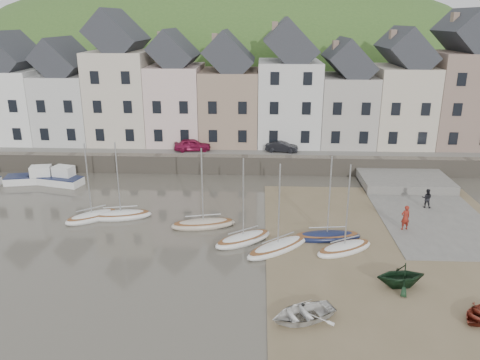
{
  "coord_description": "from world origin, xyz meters",
  "views": [
    {
      "loc": [
        1.51,
        -28.84,
        14.83
      ],
      "look_at": [
        0.0,
        6.0,
        3.0
      ],
      "focal_mm": 35.74,
      "sensor_mm": 36.0,
      "label": 1
    }
  ],
  "objects_px": {
    "car_right": "(282,147)",
    "car_left": "(192,145)",
    "person_dark": "(427,198)",
    "rowboat_white": "(303,313)",
    "person_red": "(405,218)",
    "sailboat_0": "(92,217)",
    "rowboat_green": "(401,275)"
  },
  "relations": [
    {
      "from": "car_right",
      "to": "car_left",
      "type": "bearing_deg",
      "value": 98.67
    },
    {
      "from": "sailboat_0",
      "to": "rowboat_green",
      "type": "bearing_deg",
      "value": -22.89
    },
    {
      "from": "rowboat_green",
      "to": "car_left",
      "type": "xyz_separation_m",
      "value": [
        -15.31,
        23.7,
        1.44
      ]
    },
    {
      "from": "person_dark",
      "to": "car_left",
      "type": "height_order",
      "value": "car_left"
    },
    {
      "from": "rowboat_white",
      "to": "car_left",
      "type": "bearing_deg",
      "value": 174.79
    },
    {
      "from": "rowboat_white",
      "to": "person_red",
      "type": "bearing_deg",
      "value": 119.35
    },
    {
      "from": "sailboat_0",
      "to": "car_left",
      "type": "relative_size",
      "value": 1.66
    },
    {
      "from": "car_left",
      "to": "rowboat_green",
      "type": "bearing_deg",
      "value": -154.95
    },
    {
      "from": "rowboat_white",
      "to": "car_left",
      "type": "distance_m",
      "value": 28.79
    },
    {
      "from": "person_dark",
      "to": "car_left",
      "type": "relative_size",
      "value": 0.42
    },
    {
      "from": "person_dark",
      "to": "person_red",
      "type": "bearing_deg",
      "value": 76.21
    },
    {
      "from": "rowboat_green",
      "to": "person_dark",
      "type": "distance_m",
      "value": 13.51
    },
    {
      "from": "rowboat_white",
      "to": "person_red",
      "type": "xyz_separation_m",
      "value": [
        8.36,
        11.37,
        0.64
      ]
    },
    {
      "from": "rowboat_white",
      "to": "car_right",
      "type": "bearing_deg",
      "value": 155.78
    },
    {
      "from": "person_red",
      "to": "car_right",
      "type": "distance_m",
      "value": 17.91
    },
    {
      "from": "rowboat_green",
      "to": "person_dark",
      "type": "bearing_deg",
      "value": 147.41
    },
    {
      "from": "rowboat_white",
      "to": "car_right",
      "type": "distance_m",
      "value": 27.21
    },
    {
      "from": "rowboat_white",
      "to": "rowboat_green",
      "type": "xyz_separation_m",
      "value": [
        5.9,
        3.45,
        0.39
      ]
    },
    {
      "from": "rowboat_green",
      "to": "person_dark",
      "type": "height_order",
      "value": "person_dark"
    },
    {
      "from": "person_dark",
      "to": "rowboat_white",
      "type": "bearing_deg",
      "value": 74.53
    },
    {
      "from": "rowboat_white",
      "to": "car_left",
      "type": "xyz_separation_m",
      "value": [
        -9.41,
        27.15,
        1.83
      ]
    },
    {
      "from": "sailboat_0",
      "to": "rowboat_green",
      "type": "relative_size",
      "value": 2.23
    },
    {
      "from": "rowboat_green",
      "to": "car_right",
      "type": "xyz_separation_m",
      "value": [
        -5.95,
        23.7,
        1.35
      ]
    },
    {
      "from": "person_red",
      "to": "car_right",
      "type": "relative_size",
      "value": 0.56
    },
    {
      "from": "person_red",
      "to": "car_right",
      "type": "height_order",
      "value": "car_right"
    },
    {
      "from": "person_red",
      "to": "car_right",
      "type": "bearing_deg",
      "value": -76.03
    },
    {
      "from": "person_red",
      "to": "person_dark",
      "type": "xyz_separation_m",
      "value": [
        3.0,
        4.44,
        -0.14
      ]
    },
    {
      "from": "sailboat_0",
      "to": "rowboat_white",
      "type": "height_order",
      "value": "sailboat_0"
    },
    {
      "from": "sailboat_0",
      "to": "person_dark",
      "type": "xyz_separation_m",
      "value": [
        26.62,
        3.42,
        0.66
      ]
    },
    {
      "from": "person_red",
      "to": "car_right",
      "type": "xyz_separation_m",
      "value": [
        -8.41,
        15.78,
        1.09
      ]
    },
    {
      "from": "sailboat_0",
      "to": "person_dark",
      "type": "distance_m",
      "value": 26.85
    },
    {
      "from": "rowboat_white",
      "to": "car_right",
      "type": "relative_size",
      "value": 1.04
    }
  ]
}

